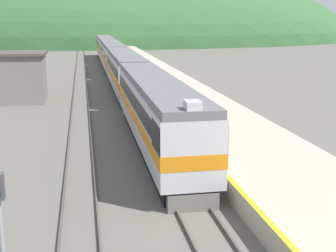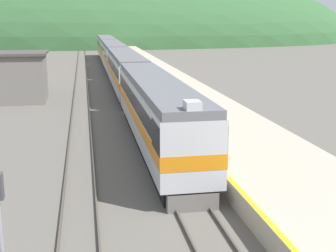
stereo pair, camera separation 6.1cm
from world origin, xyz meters
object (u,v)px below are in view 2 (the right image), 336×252
at_px(express_train_lead_car, 156,111).
at_px(carriage_third, 113,56).
at_px(carriage_second, 126,72).
at_px(carriage_fourth, 106,47).

relative_size(express_train_lead_car, carriage_third, 1.05).
bearing_deg(carriage_second, carriage_third, 90.00).
xyz_separation_m(express_train_lead_car, carriage_second, (0.00, 21.22, -0.01)).
bearing_deg(carriage_fourth, carriage_third, -90.00).
height_order(carriage_second, carriage_fourth, same).
bearing_deg(carriage_fourth, carriage_second, -90.00).
height_order(carriage_third, carriage_fourth, same).
bearing_deg(express_train_lead_car, carriage_fourth, 90.00).
height_order(carriage_second, carriage_third, same).
distance_m(carriage_third, carriage_fourth, 20.51).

